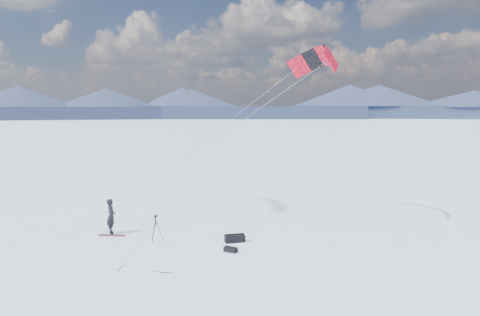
{
  "coord_description": "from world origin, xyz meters",
  "views": [
    {
      "loc": [
        5.04,
        -21.89,
        6.53
      ],
      "look_at": [
        4.02,
        3.67,
        3.85
      ],
      "focal_mm": 35.0,
      "sensor_mm": 36.0,
      "label": 1
    }
  ],
  "objects_px": {
    "snowkiter": "(112,233)",
    "snowboard": "(112,235)",
    "gear_bag_a": "(235,238)",
    "gear_bag_b": "(231,249)",
    "tripod": "(156,224)"
  },
  "relations": [
    {
      "from": "gear_bag_b",
      "to": "gear_bag_a",
      "type": "bearing_deg",
      "value": 113.88
    },
    {
      "from": "gear_bag_b",
      "to": "snowboard",
      "type": "bearing_deg",
      "value": -174.02
    },
    {
      "from": "gear_bag_a",
      "to": "snowkiter",
      "type": "bearing_deg",
      "value": 151.29
    },
    {
      "from": "snowboard",
      "to": "gear_bag_a",
      "type": "xyz_separation_m",
      "value": [
        6.44,
        -0.91,
        0.17
      ]
    },
    {
      "from": "tripod",
      "to": "gear_bag_a",
      "type": "height_order",
      "value": "tripod"
    },
    {
      "from": "snowkiter",
      "to": "snowboard",
      "type": "bearing_deg",
      "value": 174.05
    },
    {
      "from": "tripod",
      "to": "snowkiter",
      "type": "bearing_deg",
      "value": 141.74
    },
    {
      "from": "snowkiter",
      "to": "tripod",
      "type": "xyz_separation_m",
      "value": [
        2.65,
        -1.28,
        0.85
      ]
    },
    {
      "from": "snowkiter",
      "to": "gear_bag_a",
      "type": "bearing_deg",
      "value": -125.84
    },
    {
      "from": "snowboard",
      "to": "gear_bag_a",
      "type": "relative_size",
      "value": 1.31
    },
    {
      "from": "snowkiter",
      "to": "snowboard",
      "type": "distance_m",
      "value": 0.47
    },
    {
      "from": "snowboard",
      "to": "gear_bag_a",
      "type": "height_order",
      "value": "gear_bag_a"
    },
    {
      "from": "snowkiter",
      "to": "gear_bag_b",
      "type": "xyz_separation_m",
      "value": [
        6.48,
        -2.97,
        0.12
      ]
    },
    {
      "from": "tripod",
      "to": "gear_bag_b",
      "type": "height_order",
      "value": "tripod"
    },
    {
      "from": "gear_bag_a",
      "to": "gear_bag_b",
      "type": "height_order",
      "value": "gear_bag_a"
    }
  ]
}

